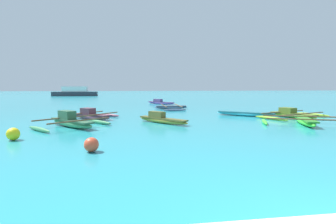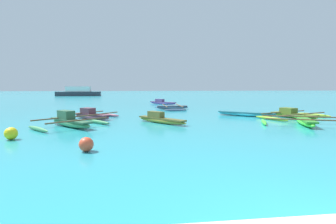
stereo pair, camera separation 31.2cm
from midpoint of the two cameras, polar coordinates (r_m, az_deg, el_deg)
The scene contains 11 objects.
moored_boat_0 at distance 14.68m, azimuth -1.04°, elevation -1.57°, with size 2.66×3.06×0.63m.
moored_boat_1 at distance 15.76m, azimuth 28.14°, elevation -1.85°, with size 4.71×3.35×0.41m.
moored_boat_2 at distance 30.37m, azimuth -0.96°, elevation 2.11°, with size 3.01×3.26×0.60m.
moored_boat_3 at distance 19.06m, azimuth 25.95°, elevation -0.52°, with size 5.09×3.93×0.64m.
moored_boat_4 at distance 23.82m, azimuth 1.27°, elevation 1.05°, with size 2.98×4.31×0.36m.
moored_boat_5 at distance 18.98m, azimuth 17.10°, elevation -0.36°, with size 3.71×3.11×0.29m.
moored_boat_6 at distance 17.17m, azimuth -15.84°, elevation -0.71°, with size 3.38×3.62×0.69m.
moored_boat_7 at distance 14.16m, azimuth -19.99°, elevation -1.99°, with size 3.98×3.86×0.81m.
mooring_buoy_0 at distance 11.71m, azimuth -30.35°, elevation -4.06°, with size 0.48×0.48×0.48m.
mooring_buoy_1 at distance 8.66m, azimuth -16.38°, elevation -6.78°, with size 0.46×0.46×0.46m.
distant_ferry at distance 60.23m, azimuth -18.78°, elevation 4.13°, with size 9.33×2.05×2.05m.
Camera 2 is at (-2.70, -2.47, 2.05)m, focal length 28.00 mm.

